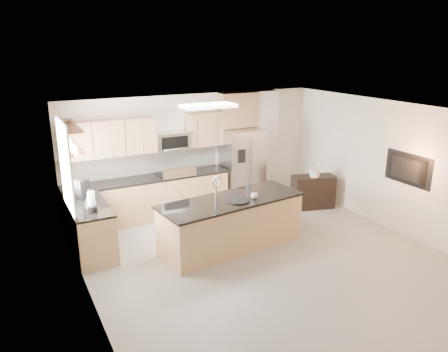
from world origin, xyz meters
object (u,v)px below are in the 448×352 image
blender (92,203)px  coffee_maker (82,189)px  platter (238,201)px  television (405,170)px  credenza (313,192)px  microwave (172,141)px  bowl (65,121)px  flower_vase (316,162)px  kettle (90,197)px  island (231,223)px  cup (254,196)px  refrigerator (241,166)px  range (176,193)px

blender → coffee_maker: 0.78m
platter → television: size_ratio=0.38×
credenza → blender: bearing=-160.5°
television → microwave: bearing=47.2°
television → blender: bearing=73.6°
credenza → blender: 5.08m
platter → television: (3.15, -0.92, 0.40)m
bowl → flower_vase: size_ratio=0.50×
kettle → coffee_maker: (-0.07, 0.35, 0.06)m
island → television: 3.50m
island → bowl: bearing=144.9°
blender → cup: bearing=-14.8°
cup → flower_vase: (2.22, 1.00, 0.13)m
refrigerator → blender: 4.00m
blender → credenza: bearing=3.8°
range → coffee_maker: coffee_maker is taller
coffee_maker → flower_vase: bearing=-5.9°
cup → island: bearing=158.6°
cup → blender: blender is taller
range → cup: bearing=-72.7°
microwave → refrigerator: 1.82m
microwave → island: bearing=-82.3°
credenza → television: television is taller
refrigerator → kettle: size_ratio=6.42×
range → refrigerator: (1.66, -0.05, 0.42)m
island → blender: 2.51m
refrigerator → coffee_maker: size_ratio=4.77×
range → bowl: bearing=-163.4°
platter → coffee_maker: size_ratio=1.11×
blender → flower_vase: size_ratio=0.53×
coffee_maker → flower_vase: flower_vase is taller
island → microwave: bearing=91.2°
microwave → kettle: bearing=-149.9°
range → bowl: size_ratio=3.24×
refrigerator → blender: size_ratio=4.75×
island → blender: (-2.37, 0.58, 0.61)m
cup → television: television is taller
microwave → bowl: 2.50m
cup → platter: size_ratio=0.31×
cup → coffee_maker: bearing=151.5°
island → coffee_maker: bearing=143.8°
cup → platter: bearing=178.2°
refrigerator → kettle: refrigerator is taller
bowl → kettle: bearing=-59.2°
range → bowl: bowl is taller
microwave → coffee_maker: (-2.09, -0.82, -0.53)m
range → bowl: (-2.25, -0.67, 1.91)m
credenza → platter: size_ratio=2.33×
refrigerator → bowl: 4.23m
blender → microwave: bearing=37.7°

